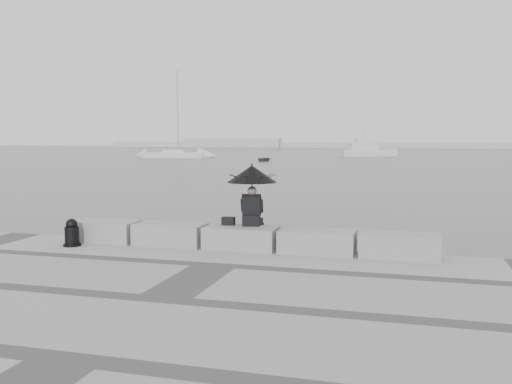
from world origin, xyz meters
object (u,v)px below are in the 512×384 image
(motor_cruiser, at_px, (368,151))
(dinghy, at_px, (263,159))
(mooring_bollard, at_px, (72,235))
(sailboat_left, at_px, (175,154))
(seated_person, at_px, (252,181))

(motor_cruiser, xyz_separation_m, dinghy, (-11.32, -22.83, -0.63))
(mooring_bollard, xyz_separation_m, sailboat_left, (-26.82, 66.58, -0.26))
(motor_cruiser, relative_size, dinghy, 2.97)
(mooring_bollard, bearing_deg, seated_person, 13.59)
(mooring_bollard, bearing_deg, dinghy, 100.79)
(seated_person, height_order, motor_cruiser, motor_cruiser)
(sailboat_left, distance_m, motor_cruiser, 30.92)
(mooring_bollard, relative_size, dinghy, 0.21)
(seated_person, xyz_separation_m, sailboat_left, (-30.80, 65.62, -1.49))
(seated_person, bearing_deg, sailboat_left, 107.31)
(motor_cruiser, distance_m, dinghy, 25.49)
(sailboat_left, relative_size, dinghy, 4.17)
(mooring_bollard, height_order, dinghy, mooring_bollard)
(dinghy, bearing_deg, sailboat_left, 159.23)
(sailboat_left, relative_size, motor_cruiser, 1.40)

